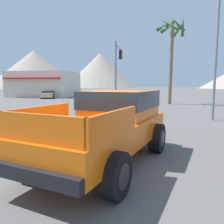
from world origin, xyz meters
name	(u,v)px	position (x,y,z in m)	size (l,w,h in m)	color
ground_plane	(91,165)	(0.00, 0.00, 0.00)	(320.00, 320.00, 0.00)	#5B5956
orange_pickup_truck	(112,121)	(0.44, 0.57, 1.05)	(3.25, 5.40, 1.85)	orange
parked_car_tan	(49,94)	(-13.43, 25.53, 0.58)	(2.93, 4.84, 1.13)	tan
parked_car_white	(124,95)	(-2.06, 24.92, 0.59)	(4.81, 3.12, 1.17)	white
traffic_light_main	(118,63)	(-1.50, 15.45, 4.02)	(0.38, 3.67, 5.76)	slate
street_lamp_post	(217,38)	(5.05, 8.04, 4.55)	(0.90, 0.24, 7.55)	slate
palm_tree_tall	(171,40)	(3.54, 18.25, 6.43)	(3.10, 3.01, 8.58)	brown
storefront_building	(45,84)	(-15.97, 29.51, 2.05)	(9.96, 8.67, 4.09)	beige
distant_mountain_range	(119,70)	(-15.48, 118.77, 9.92)	(171.14, 69.89, 21.73)	gray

